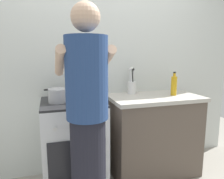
{
  "coord_description": "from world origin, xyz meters",
  "views": [
    {
      "loc": [
        -0.55,
        -1.87,
        1.35
      ],
      "look_at": [
        0.05,
        0.12,
        1.0
      ],
      "focal_mm": 33.19,
      "sensor_mm": 36.0,
      "label": 1
    }
  ],
  "objects_px": {
    "stove_range": "(74,144)",
    "pot": "(57,96)",
    "person": "(88,123)",
    "oil_bottle": "(174,85)",
    "utensil_crock": "(132,86)",
    "mixing_bowl": "(85,95)"
  },
  "relations": [
    {
      "from": "stove_range",
      "to": "pot",
      "type": "xyz_separation_m",
      "value": [
        -0.14,
        -0.02,
        0.52
      ]
    },
    {
      "from": "person",
      "to": "oil_bottle",
      "type": "bearing_deg",
      "value": 27.12
    },
    {
      "from": "utensil_crock",
      "to": "person",
      "type": "xyz_separation_m",
      "value": [
        -0.66,
        -0.78,
        -0.13
      ]
    },
    {
      "from": "mixing_bowl",
      "to": "utensil_crock",
      "type": "distance_m",
      "value": 0.59
    },
    {
      "from": "mixing_bowl",
      "to": "oil_bottle",
      "type": "bearing_deg",
      "value": -4.88
    },
    {
      "from": "oil_bottle",
      "to": "utensil_crock",
      "type": "bearing_deg",
      "value": 151.14
    },
    {
      "from": "oil_bottle",
      "to": "stove_range",
      "type": "bearing_deg",
      "value": 178.25
    },
    {
      "from": "person",
      "to": "mixing_bowl",
      "type": "bearing_deg",
      "value": 81.46
    },
    {
      "from": "pot",
      "to": "utensil_crock",
      "type": "height_order",
      "value": "utensil_crock"
    },
    {
      "from": "mixing_bowl",
      "to": "utensil_crock",
      "type": "height_order",
      "value": "utensil_crock"
    },
    {
      "from": "utensil_crock",
      "to": "stove_range",
      "type": "bearing_deg",
      "value": -164.77
    },
    {
      "from": "stove_range",
      "to": "oil_bottle",
      "type": "bearing_deg",
      "value": -1.75
    },
    {
      "from": "pot",
      "to": "mixing_bowl",
      "type": "bearing_deg",
      "value": 13.57
    },
    {
      "from": "stove_range",
      "to": "mixing_bowl",
      "type": "height_order",
      "value": "mixing_bowl"
    },
    {
      "from": "mixing_bowl",
      "to": "utensil_crock",
      "type": "xyz_separation_m",
      "value": [
        0.57,
        0.14,
        0.05
      ]
    },
    {
      "from": "pot",
      "to": "person",
      "type": "xyz_separation_m",
      "value": [
        0.18,
        -0.57,
        -0.11
      ]
    },
    {
      "from": "utensil_crock",
      "to": "person",
      "type": "bearing_deg",
      "value": -130.46
    },
    {
      "from": "stove_range",
      "to": "mixing_bowl",
      "type": "bearing_deg",
      "value": 19.4
    },
    {
      "from": "mixing_bowl",
      "to": "oil_bottle",
      "type": "xyz_separation_m",
      "value": [
        0.98,
        -0.08,
        0.07
      ]
    },
    {
      "from": "pot",
      "to": "person",
      "type": "relative_size",
      "value": 0.14
    },
    {
      "from": "stove_range",
      "to": "utensil_crock",
      "type": "xyz_separation_m",
      "value": [
        0.71,
        0.19,
        0.54
      ]
    },
    {
      "from": "pot",
      "to": "oil_bottle",
      "type": "distance_m",
      "value": 1.26
    }
  ]
}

